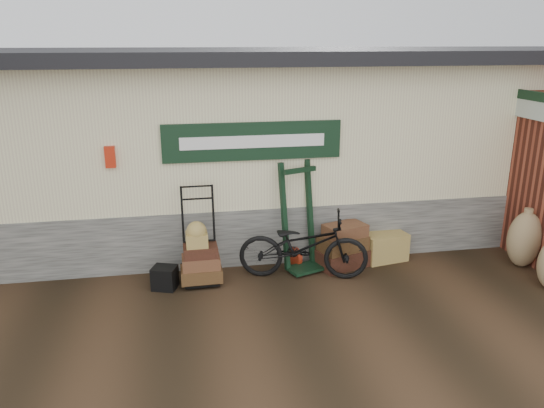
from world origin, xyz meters
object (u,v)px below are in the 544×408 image
Objects in this scene: wicker_hamper at (384,246)px; black_trunk at (165,278)px; suitcase_stack at (343,245)px; bicycle at (303,242)px; green_barrow at (299,217)px; porter_trolley at (199,234)px.

black_trunk is (-3.41, -0.42, -0.06)m from wicker_hamper.
suitcase_stack is 1.14× the size of wicker_hamper.
wicker_hamper is at bearing 7.10° from black_trunk.
suitcase_stack is 2.38× the size of black_trunk.
bicycle is at bearing 0.38° from black_trunk.
black_trunk is (-2.01, -0.34, -0.66)m from green_barrow.
suitcase_stack is at bearing 1.91° from porter_trolley.
black_trunk is 2.03m from bicycle.
wicker_hamper is (0.72, 0.13, -0.12)m from suitcase_stack.
wicker_hamper is (1.40, 0.08, -0.60)m from green_barrow.
black_trunk is (-0.51, -0.20, -0.54)m from porter_trolley.
porter_trolley is 1.83× the size of suitcase_stack.
wicker_hamper is 1.51m from bicycle.
green_barrow is 2.14× the size of suitcase_stack.
porter_trolley is at bearing -177.42° from suitcase_stack.
black_trunk is at bearing 169.63° from green_barrow.
wicker_hamper reaches higher than black_trunk.
bicycle is at bearing -157.61° from suitcase_stack.
green_barrow is 0.43m from bicycle.
porter_trolley is 1.51m from green_barrow.
suitcase_stack is at bearing -53.50° from bicycle.
wicker_hamper is at bearing 3.77° from porter_trolley.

